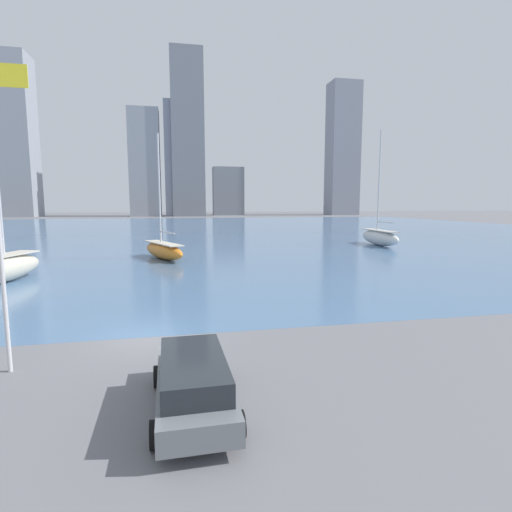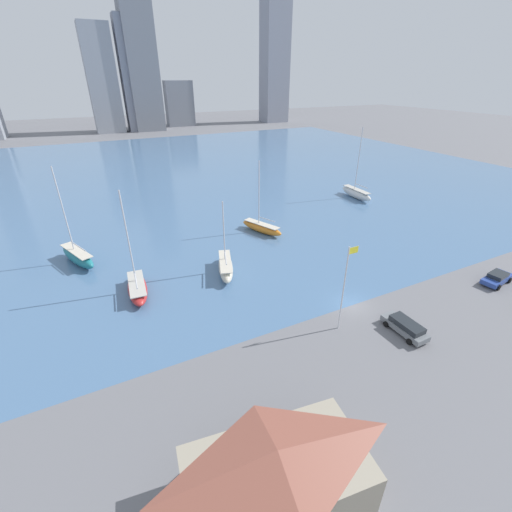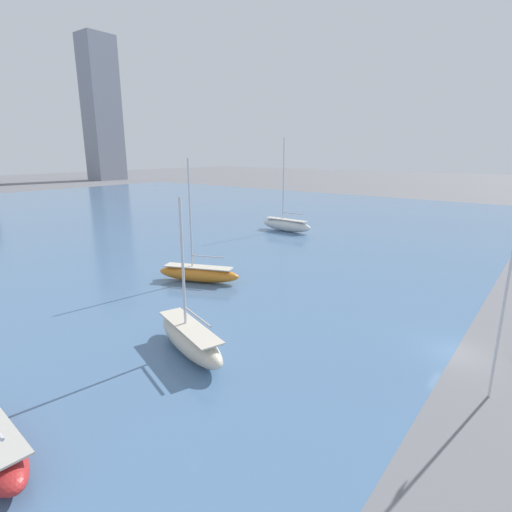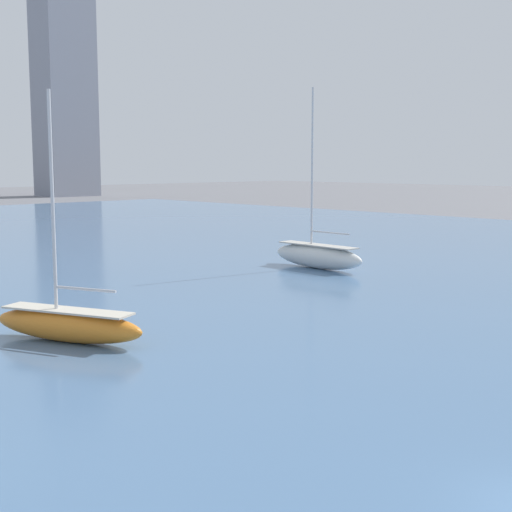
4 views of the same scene
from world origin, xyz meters
The scene contains 6 objects.
ground_plane centered at (0.00, 0.00, 0.00)m, with size 500.00×500.00×0.00m, color slate.
harbor_water centered at (0.00, 70.00, 0.00)m, with size 180.00×140.00×0.00m.
distant_city_skyline centered at (-18.93, 168.05, 29.43)m, with size 195.32×19.72×70.89m.
sailboat_white centered at (28.31, 32.13, 1.14)m, with size 2.17×9.70×15.18m.
sailboat_orange centered at (0.23, 24.40, 0.94)m, with size 4.95×8.68×12.44m.
parked_wagon_gray centered at (1.68, -6.41, 0.84)m, with size 2.25×5.14×1.55m.
Camera 1 is at (1.27, -16.71, 5.57)m, focal length 28.00 mm.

